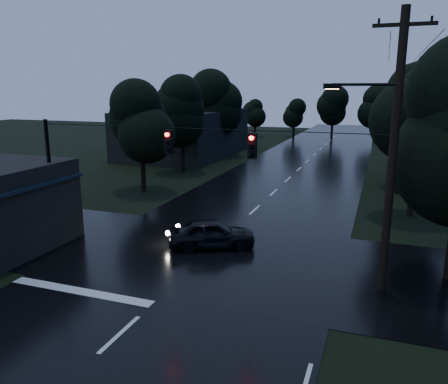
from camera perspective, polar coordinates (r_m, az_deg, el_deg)
The scene contains 14 objects.
main_road at distance 36.66m, azimuth 8.34°, elevation 1.61°, with size 12.00×120.00×0.02m, color black.
cross_street at distance 20.01m, azimuth -2.36°, elevation -8.25°, with size 60.00×9.00×0.02m, color black.
building_far_left at distance 50.12m, azimuth -5.13°, elevation 7.72°, with size 10.00×16.00×5.00m, color black.
utility_pole_main at distance 16.34m, azimuth 20.91°, elevation 5.09°, with size 3.50×0.30×10.00m.
utility_pole_far at distance 33.41m, azimuth 22.00°, elevation 6.39°, with size 2.00×0.30×7.50m.
anchor_pole_left at distance 22.24m, azimuth -21.66°, elevation 1.09°, with size 0.18×0.18×6.00m, color black.
span_signals at distance 17.59m, azimuth -2.09°, elevation 6.43°, with size 15.00×0.37×1.12m.
tree_left_a at distance 31.68m, azimuth -10.82°, elevation 9.27°, with size 3.92×3.92×8.26m.
tree_left_b at distance 39.00m, azimuth -5.56°, elevation 10.71°, with size 4.20×4.20×8.85m.
tree_left_c at distance 48.42m, azimuth -1.05°, elevation 11.71°, with size 4.48×4.48×9.44m.
tree_right_a at distance 27.32m, azimuth 24.14°, elevation 8.54°, with size 4.20×4.20×8.85m.
tree_right_b at distance 35.32m, azimuth 24.35°, elevation 9.96°, with size 4.48×4.48×9.44m.
tree_right_c at distance 45.32m, azimuth 24.30°, elevation 10.93°, with size 4.76×4.76×10.03m.
car at distance 20.74m, azimuth -1.58°, elevation -5.41°, with size 1.64×4.07×1.39m, color black.
Camera 1 is at (7.10, -5.20, 7.35)m, focal length 35.00 mm.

